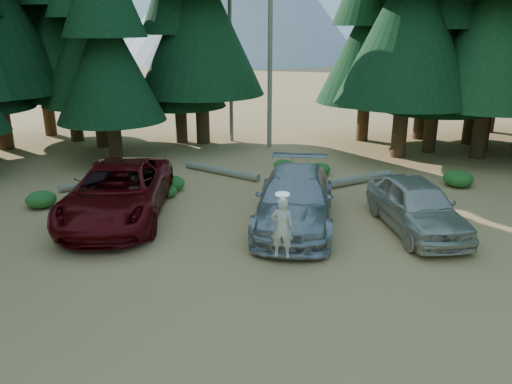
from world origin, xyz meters
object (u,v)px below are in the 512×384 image
at_px(silver_minivan_right, 417,205).
at_px(log_left, 108,181).
at_px(red_pickup, 118,192).
at_px(silver_minivan_center, 295,199).
at_px(frisbee_player, 282,227).
at_px(log_mid, 221,171).
at_px(log_right, 337,183).

height_order(silver_minivan_right, log_left, silver_minivan_right).
xyz_separation_m(red_pickup, silver_minivan_center, (5.78, -0.82, -0.04)).
relative_size(silver_minivan_right, log_left, 1.23).
xyz_separation_m(red_pickup, log_left, (-1.30, 3.75, -0.76)).
relative_size(frisbee_player, log_mid, 0.44).
bearing_deg(frisbee_player, log_mid, -65.52).
distance_m(log_left, log_right, 9.25).
height_order(red_pickup, log_left, red_pickup).
relative_size(silver_minivan_right, frisbee_player, 2.84).
height_order(frisbee_player, log_left, frisbee_player).
relative_size(silver_minivan_center, frisbee_player, 3.51).
distance_m(log_mid, log_right, 5.05).
bearing_deg(log_left, log_right, -39.21).
xyz_separation_m(frisbee_player, log_left, (-6.36, 8.02, -1.20)).
bearing_deg(silver_minivan_center, log_right, 70.31).
distance_m(silver_minivan_center, log_mid, 6.31).
height_order(red_pickup, log_right, red_pickup).
height_order(silver_minivan_center, silver_minivan_right, silver_minivan_center).
bearing_deg(log_left, red_pickup, -105.19).
bearing_deg(log_left, frisbee_player, -85.90).
distance_m(silver_minivan_right, frisbee_player, 5.32).
distance_m(silver_minivan_center, silver_minivan_right, 3.78).
bearing_deg(silver_minivan_center, silver_minivan_right, 0.64).
bearing_deg(frisbee_player, silver_minivan_center, -88.37).
distance_m(frisbee_player, log_mid, 9.45).
relative_size(silver_minivan_right, log_right, 0.88).
xyz_separation_m(silver_minivan_center, frisbee_player, (-0.72, -3.45, 0.48)).
xyz_separation_m(red_pickup, log_right, (7.92, 2.96, -0.73)).
xyz_separation_m(silver_minivan_right, log_right, (-1.60, 4.38, -0.64)).
height_order(red_pickup, log_mid, red_pickup).
height_order(silver_minivan_center, frisbee_player, frisbee_player).
bearing_deg(log_right, log_mid, 129.82).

